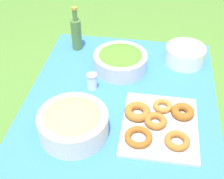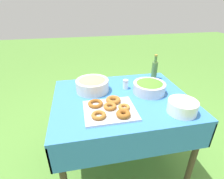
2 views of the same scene
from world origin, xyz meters
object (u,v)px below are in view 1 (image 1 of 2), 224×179
pasta_bowl (73,122)px  plate_stack (185,55)px  donut_platter (158,123)px  olive_oil_bottle (76,33)px  salad_bowl (120,60)px

pasta_bowl → plate_stack: size_ratio=1.37×
pasta_bowl → donut_platter: pasta_bowl is taller
donut_platter → olive_oil_bottle: size_ratio=1.47×
plate_stack → olive_oil_bottle: size_ratio=0.82×
donut_platter → plate_stack: bearing=-13.4°
pasta_bowl → olive_oil_bottle: 0.68m
salad_bowl → plate_stack: 0.36m
donut_platter → olive_oil_bottle: olive_oil_bottle is taller
salad_bowl → plate_stack: salad_bowl is taller
salad_bowl → plate_stack: bearing=-71.0°
donut_platter → olive_oil_bottle: 0.76m
olive_oil_bottle → pasta_bowl: bearing=-167.5°
salad_bowl → donut_platter: salad_bowl is taller
salad_bowl → donut_platter: bearing=-151.0°
donut_platter → plate_stack: (0.52, -0.12, 0.03)m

